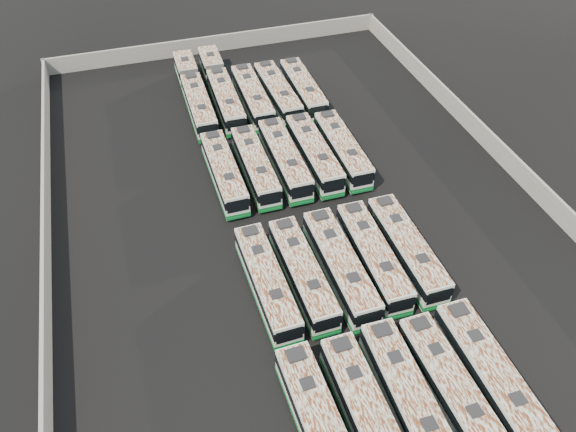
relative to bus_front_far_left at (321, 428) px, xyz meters
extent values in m
plane|color=black|center=(5.63, 19.30, -1.63)|extent=(140.00, 140.00, 0.00)
cube|color=slate|center=(5.63, 55.60, -0.53)|extent=(45.20, 0.30, 2.20)
cube|color=slate|center=(27.93, 19.30, -0.53)|extent=(0.30, 73.20, 2.20)
cube|color=slate|center=(-16.67, 19.30, -0.53)|extent=(0.30, 73.20, 2.20)
cube|color=silver|center=(0.00, 0.00, -0.02)|extent=(2.61, 11.28, 2.57)
cube|color=black|center=(0.00, 0.00, 0.41)|extent=(2.67, 11.34, 0.86)
cube|color=beige|center=(0.00, 0.00, 1.30)|extent=(2.56, 11.05, 0.07)
cube|color=black|center=(-0.06, 2.47, 1.39)|extent=(0.91, 0.91, 0.13)
cube|color=black|center=(-0.12, 4.71, 1.44)|extent=(1.24, 1.06, 0.24)
cylinder|color=black|center=(-1.09, 3.56, -1.16)|extent=(0.28, 0.94, 0.94)
cylinder|color=black|center=(0.91, 3.61, -1.16)|extent=(0.28, 0.94, 0.94)
cube|color=silver|center=(3.14, -0.13, -0.03)|extent=(2.38, 11.13, 2.55)
cube|color=#0D6029|center=(3.14, -0.13, -0.96)|extent=(2.43, 11.18, 0.39)
cube|color=black|center=(3.14, -0.13, 0.39)|extent=(2.44, 11.19, 0.85)
cube|color=beige|center=(3.14, -0.13, 1.27)|extent=(2.33, 10.90, 0.06)
cube|color=black|center=(3.12, 2.32, 1.36)|extent=(0.88, 0.88, 0.13)
cube|color=black|center=(3.11, 4.54, 1.41)|extent=(1.21, 1.03, 0.24)
cylinder|color=black|center=(2.13, 3.42, -1.17)|extent=(0.26, 0.93, 0.93)
cylinder|color=black|center=(4.11, 3.43, -1.17)|extent=(0.26, 0.93, 0.93)
cube|color=silver|center=(6.16, 0.09, -0.02)|extent=(2.55, 11.24, 2.56)
cube|color=#0D6029|center=(6.16, 0.09, -0.96)|extent=(2.60, 11.29, 0.39)
cube|color=black|center=(6.16, 0.09, 0.40)|extent=(2.61, 11.30, 0.86)
cube|color=beige|center=(6.16, 0.09, 1.29)|extent=(2.50, 11.01, 0.07)
cube|color=black|center=(6.11, -2.37, 1.38)|extent=(0.90, 0.90, 0.13)
cube|color=black|center=(6.21, 2.55, 1.38)|extent=(0.90, 0.90, 0.13)
cube|color=black|center=(6.25, 4.79, 1.43)|extent=(1.23, 1.05, 0.24)
cylinder|color=black|center=(5.23, 3.69, -1.16)|extent=(0.28, 0.94, 0.93)
cylinder|color=black|center=(7.23, 3.65, -1.16)|extent=(0.28, 0.94, 0.93)
cube|color=silver|center=(9.22, -0.04, -0.07)|extent=(2.52, 10.90, 2.49)
cube|color=#0D6029|center=(9.22, -0.04, -0.98)|extent=(2.57, 10.95, 0.38)
cube|color=black|center=(9.22, -0.04, 0.34)|extent=(2.58, 10.96, 0.83)
cube|color=beige|center=(9.22, -0.04, 1.20)|extent=(2.47, 10.68, 0.06)
cube|color=black|center=(9.28, -2.42, 1.29)|extent=(0.88, 0.88, 0.13)
cube|color=black|center=(9.16, 2.35, 1.29)|extent=(0.88, 0.88, 0.13)
cube|color=black|center=(9.11, 4.52, 1.34)|extent=(1.20, 1.02, 0.24)
cylinder|color=black|center=(8.17, 3.41, -1.18)|extent=(0.27, 0.91, 0.90)
cylinder|color=black|center=(10.10, 3.46, -1.18)|extent=(0.27, 0.91, 0.90)
cube|color=silver|center=(12.24, -0.09, 0.00)|extent=(2.37, 11.36, 2.60)
cube|color=#0D6029|center=(12.24, -0.09, -0.95)|extent=(2.42, 11.41, 0.40)
cube|color=black|center=(12.24, -0.09, 0.43)|extent=(2.43, 11.42, 0.87)
cube|color=beige|center=(12.24, -0.09, 1.33)|extent=(2.33, 11.13, 0.07)
cube|color=black|center=(12.24, -2.58, 1.43)|extent=(0.90, 0.90, 0.13)
cube|color=black|center=(12.24, 2.41, 1.43)|extent=(0.90, 0.90, 0.13)
cube|color=black|center=(12.24, 4.68, 1.47)|extent=(1.23, 1.04, 0.25)
cylinder|color=black|center=(13.25, -3.72, -1.16)|extent=(0.27, 0.95, 0.95)
cylinder|color=black|center=(11.23, 3.55, -1.16)|extent=(0.27, 0.95, 0.95)
cylinder|color=black|center=(13.26, 3.55, -1.16)|extent=(0.27, 0.95, 0.95)
cube|color=silver|center=(0.10, 12.60, -0.06)|extent=(2.50, 10.99, 2.51)
cube|color=#0D6029|center=(0.10, 12.60, -0.97)|extent=(2.55, 11.05, 0.38)
cube|color=black|center=(0.10, 12.60, 0.36)|extent=(2.56, 11.06, 0.84)
cube|color=black|center=(0.21, 7.11, 0.24)|extent=(2.01, 0.10, 1.32)
cube|color=#0D6029|center=(0.21, 7.11, -1.16)|extent=(2.28, 0.14, 0.26)
cube|color=beige|center=(0.10, 12.60, 1.23)|extent=(2.45, 10.77, 0.06)
cube|color=black|center=(0.15, 10.19, 1.32)|extent=(0.88, 0.88, 0.13)
cube|color=black|center=(0.05, 15.01, 1.32)|extent=(0.88, 0.88, 0.13)
cube|color=black|center=(0.01, 17.20, 1.36)|extent=(1.21, 1.03, 0.24)
cylinder|color=black|center=(-0.81, 9.08, -1.17)|extent=(0.27, 0.92, 0.91)
cylinder|color=black|center=(1.14, 9.12, -1.17)|extent=(0.27, 0.92, 0.91)
cylinder|color=black|center=(-0.95, 16.08, -1.17)|extent=(0.27, 0.92, 0.91)
cylinder|color=black|center=(1.01, 16.12, -1.17)|extent=(0.27, 0.92, 0.91)
cube|color=silver|center=(3.09, 12.62, -0.07)|extent=(2.46, 10.87, 2.48)
cube|color=#0D6029|center=(3.09, 12.62, -0.98)|extent=(2.51, 10.92, 0.38)
cube|color=black|center=(3.09, 12.62, 0.34)|extent=(2.52, 10.93, 0.83)
cube|color=black|center=(3.19, 7.19, 0.22)|extent=(1.99, 0.10, 1.31)
cube|color=#0D6029|center=(3.19, 7.19, -1.16)|extent=(2.26, 0.14, 0.25)
cube|color=beige|center=(3.09, 12.62, 1.19)|extent=(2.41, 10.65, 0.06)
cube|color=black|center=(3.13, 10.24, 1.28)|extent=(0.87, 0.87, 0.13)
cube|color=black|center=(3.04, 15.01, 1.28)|extent=(0.87, 0.87, 0.13)
cube|color=black|center=(3.00, 17.17, 1.33)|extent=(1.19, 1.01, 0.23)
cylinder|color=black|center=(2.19, 9.14, -1.18)|extent=(0.27, 0.91, 0.90)
cylinder|color=black|center=(4.12, 9.18, -1.18)|extent=(0.27, 0.91, 0.90)
cylinder|color=black|center=(2.06, 16.07, -1.18)|extent=(0.27, 0.91, 0.90)
cylinder|color=black|center=(3.99, 16.11, -1.18)|extent=(0.27, 0.91, 0.90)
cube|color=silver|center=(6.20, 12.38, -0.01)|extent=(2.44, 11.32, 2.59)
cube|color=#0D6029|center=(6.20, 12.38, -0.95)|extent=(2.49, 11.37, 0.40)
cube|color=black|center=(6.20, 12.38, 0.42)|extent=(2.50, 11.38, 0.87)
cube|color=black|center=(6.24, 6.71, 0.30)|extent=(2.07, 0.08, 1.37)
cube|color=#0D6029|center=(6.24, 6.71, -1.14)|extent=(2.36, 0.12, 0.26)
cube|color=beige|center=(6.20, 12.38, 1.32)|extent=(2.39, 11.09, 0.07)
cube|color=black|center=(6.22, 9.89, 1.41)|extent=(0.90, 0.90, 0.13)
cube|color=black|center=(6.18, 14.87, 1.41)|extent=(0.90, 0.90, 0.13)
cube|color=black|center=(6.16, 17.13, 1.46)|extent=(1.23, 1.05, 0.24)
cylinder|color=black|center=(5.22, 8.76, -1.16)|extent=(0.27, 0.94, 0.94)
cylinder|color=black|center=(7.24, 8.77, -1.16)|extent=(0.27, 0.94, 0.94)
cylinder|color=black|center=(5.16, 15.99, -1.16)|extent=(0.27, 0.94, 0.94)
cylinder|color=black|center=(7.18, 16.00, -1.16)|extent=(0.27, 0.94, 0.94)
cube|color=silver|center=(9.20, 12.63, -0.05)|extent=(2.53, 11.05, 2.52)
cube|color=#0D6029|center=(9.20, 12.63, -0.97)|extent=(2.58, 11.11, 0.39)
cube|color=black|center=(9.20, 12.63, 0.37)|extent=(2.59, 11.12, 0.84)
cube|color=black|center=(9.08, 7.11, 0.25)|extent=(2.02, 0.10, 1.33)
cube|color=#0D6029|center=(9.08, 7.11, -1.15)|extent=(2.29, 0.15, 0.26)
cube|color=beige|center=(9.20, 12.63, 1.24)|extent=(2.48, 10.83, 0.06)
cube|color=black|center=(9.15, 10.21, 1.33)|extent=(0.89, 0.89, 0.13)
cube|color=black|center=(9.25, 15.05, 1.33)|extent=(0.89, 0.89, 0.13)
cube|color=black|center=(9.30, 17.25, 1.38)|extent=(1.21, 1.03, 0.24)
cylinder|color=black|center=(8.14, 9.13, -1.17)|extent=(0.28, 0.92, 0.92)
cylinder|color=black|center=(10.10, 9.09, -1.17)|extent=(0.28, 0.92, 0.92)
cylinder|color=black|center=(8.29, 16.17, -1.17)|extent=(0.28, 0.92, 0.92)
cylinder|color=black|center=(10.25, 16.13, -1.17)|extent=(0.28, 0.92, 0.92)
cube|color=silver|center=(12.23, 12.55, -0.04)|extent=(2.35, 11.08, 2.54)
cube|color=#0D6029|center=(12.23, 12.55, -0.97)|extent=(2.40, 11.13, 0.39)
cube|color=black|center=(12.23, 12.55, 0.38)|extent=(2.41, 11.14, 0.85)
cube|color=black|center=(12.21, 7.00, 0.26)|extent=(2.03, 0.07, 1.34)
cube|color=#0D6029|center=(12.21, 7.00, -1.15)|extent=(2.31, 0.11, 0.26)
cube|color=beige|center=(12.23, 12.55, 1.26)|extent=(2.30, 10.86, 0.06)
cube|color=black|center=(12.22, 10.12, 1.35)|extent=(0.88, 0.88, 0.13)
cube|color=black|center=(12.24, 14.99, 1.35)|extent=(0.88, 0.88, 0.13)
cube|color=black|center=(12.25, 17.20, 1.39)|extent=(1.20, 1.02, 0.24)
cylinder|color=black|center=(11.23, 9.02, -1.17)|extent=(0.26, 0.92, 0.92)
cylinder|color=black|center=(13.21, 9.01, -1.17)|extent=(0.26, 0.92, 0.92)
cylinder|color=black|center=(11.26, 16.10, -1.17)|extent=(0.26, 0.92, 0.92)
cylinder|color=black|center=(13.23, 16.09, -1.17)|extent=(0.26, 0.92, 0.92)
cube|color=silver|center=(-0.02, 27.25, -0.06)|extent=(2.35, 10.92, 2.50)
cube|color=#0D6029|center=(-0.02, 27.25, -0.98)|extent=(2.40, 10.97, 0.38)
cube|color=black|center=(-0.02, 27.25, 0.35)|extent=(2.41, 10.98, 0.84)
cube|color=black|center=(0.02, 21.78, 0.23)|extent=(2.00, 0.07, 1.32)
cube|color=#0D6029|center=(0.02, 21.78, -1.16)|extent=(2.27, 0.12, 0.25)
cube|color=beige|center=(-0.02, 27.25, 1.21)|extent=(2.30, 10.70, 0.06)
cube|color=black|center=(-0.01, 24.85, 1.30)|extent=(0.87, 0.87, 0.13)
cube|color=black|center=(-0.04, 29.65, 1.30)|extent=(0.87, 0.87, 0.13)
cube|color=black|center=(-0.05, 31.83, 1.35)|extent=(1.19, 1.01, 0.24)
cylinder|color=black|center=(-0.97, 23.76, -1.18)|extent=(0.26, 0.91, 0.91)
cylinder|color=black|center=(0.97, 23.77, -1.18)|extent=(0.26, 0.91, 0.91)
cylinder|color=black|center=(-1.02, 30.73, -1.18)|extent=(0.26, 0.91, 0.91)
cylinder|color=black|center=(0.93, 30.75, -1.18)|extent=(0.26, 0.91, 0.91)
cube|color=silver|center=(3.14, 27.30, -0.08)|extent=(2.31, 10.82, 2.48)
cube|color=#0D6029|center=(3.14, 27.30, -0.98)|extent=(2.36, 10.87, 0.38)
cube|color=black|center=(3.14, 27.30, 0.33)|extent=(2.37, 10.88, 0.83)
cube|color=black|center=(3.11, 21.88, 0.22)|extent=(1.98, 0.07, 1.31)
cube|color=#0D6029|center=(3.11, 21.88, -1.16)|extent=(2.25, 0.11, 0.25)
cube|color=beige|center=(3.14, 27.30, 1.19)|extent=(2.26, 10.61, 0.06)
cube|color=black|center=(3.12, 24.92, 1.28)|extent=(0.86, 0.86, 0.13)
cube|color=black|center=(3.15, 29.68, 1.28)|extent=(0.86, 0.86, 0.13)
cube|color=black|center=(3.16, 31.84, 1.32)|extent=(1.18, 1.00, 0.23)
cylinder|color=black|center=(2.15, 23.85, -1.18)|extent=(0.26, 0.90, 0.90)
cylinder|color=black|center=(4.08, 23.84, -1.18)|extent=(0.26, 0.90, 0.90)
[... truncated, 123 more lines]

